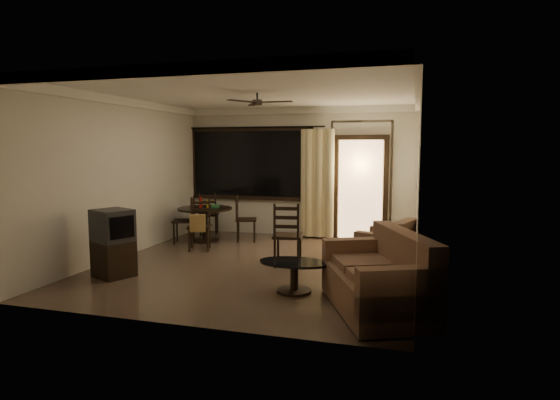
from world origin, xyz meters
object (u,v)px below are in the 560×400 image
(dining_chair_east, at_px, (246,227))
(dining_chair_west, at_px, (184,229))
(dining_table, at_px, (205,215))
(dining_chair_north, at_px, (209,222))
(side_chair, at_px, (288,247))
(coffee_table, at_px, (294,272))
(dining_chair_south, at_px, (199,234))
(tv_cabinet, at_px, (113,243))
(armchair, at_px, (389,249))
(sofa, at_px, (381,280))

(dining_chair_east, bearing_deg, dining_chair_west, 96.54)
(dining_table, xyz_separation_m, dining_chair_north, (-0.25, 0.71, -0.27))
(dining_chair_east, xyz_separation_m, side_chair, (1.39, -1.77, 0.03))
(dining_chair_east, relative_size, coffee_table, 0.99)
(dining_chair_south, xyz_separation_m, side_chair, (1.92, -0.69, 0.01))
(dining_chair_north, xyz_separation_m, coffee_table, (2.89, -3.54, -0.00))
(tv_cabinet, relative_size, coffee_table, 1.06)
(coffee_table, height_order, side_chair, side_chair)
(tv_cabinet, xyz_separation_m, side_chair, (2.35, 1.33, -0.20))
(dining_chair_west, relative_size, dining_chair_east, 1.00)
(dining_chair_east, xyz_separation_m, dining_chair_north, (-1.04, 0.45, 0.00))
(dining_chair_north, relative_size, armchair, 0.96)
(dining_chair_east, xyz_separation_m, tv_cabinet, (-0.95, -3.10, 0.23))
(dining_chair_west, bearing_deg, dining_chair_south, 29.42)
(dining_chair_west, height_order, sofa, dining_chair_west)
(tv_cabinet, distance_m, coffee_table, 2.81)
(dining_table, height_order, armchair, dining_table)
(dining_chair_east, xyz_separation_m, dining_chair_south, (-0.53, -1.08, 0.02))
(sofa, bearing_deg, dining_chair_north, 112.28)
(dining_chair_south, xyz_separation_m, armchair, (3.53, -0.44, 0.02))
(dining_table, bearing_deg, dining_chair_west, -142.34)
(dining_table, xyz_separation_m, armchair, (3.79, -1.25, -0.23))
(dining_chair_east, bearing_deg, side_chair, -159.89)
(dining_chair_south, bearing_deg, side_chair, -37.93)
(dining_chair_west, distance_m, dining_chair_east, 1.25)
(dining_table, xyz_separation_m, sofa, (3.81, -3.24, -0.18))
(sofa, relative_size, coffee_table, 2.04)
(coffee_table, distance_m, side_chair, 1.40)
(coffee_table, bearing_deg, side_chair, 108.91)
(dining_chair_south, distance_m, coffee_table, 3.11)
(dining_chair_south, relative_size, dining_chair_north, 1.00)
(coffee_table, bearing_deg, dining_chair_east, 120.87)
(dining_chair_west, xyz_separation_m, dining_chair_south, (0.61, -0.55, 0.02))
(tv_cabinet, relative_size, sofa, 0.52)
(dining_chair_west, bearing_deg, dining_table, 109.50)
(sofa, bearing_deg, dining_chair_west, 120.85)
(dining_chair_east, xyz_separation_m, armchair, (3.00, -1.51, 0.04))
(dining_chair_north, height_order, sofa, dining_chair_north)
(tv_cabinet, distance_m, side_chair, 2.71)
(dining_chair_north, distance_m, side_chair, 3.29)
(dining_chair_east, relative_size, sofa, 0.49)
(dining_chair_west, xyz_separation_m, side_chair, (2.53, -1.24, 0.03))
(dining_chair_south, bearing_deg, armchair, -25.24)
(dining_chair_west, bearing_deg, tv_cabinet, -14.19)
(tv_cabinet, height_order, side_chair, side_chair)
(dining_chair_south, relative_size, coffee_table, 0.99)
(armchair, relative_size, side_chair, 0.94)
(dining_chair_west, xyz_separation_m, coffee_table, (2.98, -2.57, -0.00))
(dining_chair_west, relative_size, dining_chair_south, 1.00)
(dining_table, height_order, coffee_table, dining_table)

